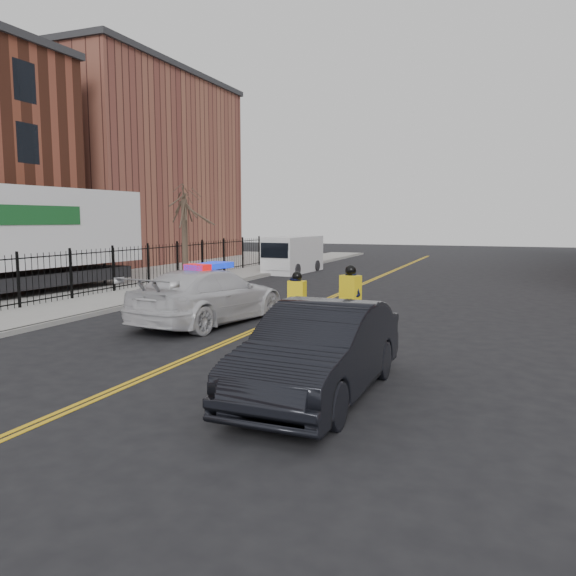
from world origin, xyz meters
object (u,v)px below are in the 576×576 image
(police_cruiser, at_px, (210,296))
(cargo_van, at_px, (292,255))
(cyclist_far, at_px, (297,310))
(dark_sedan, at_px, (320,351))
(cyclist_near, at_px, (350,311))

(police_cruiser, relative_size, cargo_van, 1.16)
(police_cruiser, bearing_deg, cyclist_far, 176.69)
(cargo_van, bearing_deg, dark_sedan, -64.35)
(police_cruiser, height_order, cyclist_far, police_cruiser)
(cyclist_near, bearing_deg, dark_sedan, -60.36)
(police_cruiser, distance_m, cyclist_far, 3.18)
(dark_sedan, distance_m, cyclist_near, 5.46)
(cargo_van, distance_m, cyclist_far, 18.57)
(dark_sedan, bearing_deg, cargo_van, 113.54)
(police_cruiser, distance_m, dark_sedan, 7.88)
(dark_sedan, relative_size, cyclist_near, 2.41)
(cyclist_near, distance_m, cyclist_far, 1.47)
(dark_sedan, relative_size, cyclist_far, 2.90)
(cargo_van, relative_size, cyclist_far, 3.01)
(police_cruiser, xyz_separation_m, cyclist_far, (3.12, -0.64, -0.16))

